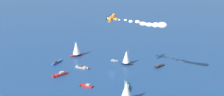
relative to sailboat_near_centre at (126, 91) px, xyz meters
The scene contains 14 objects.
ground_plane 33.53m from the sailboat_near_centre, 57.91° to the left, with size 2000.00×2000.00×0.00m, color navy.
sailboat_near_centre is the anchor object (origin of this frame).
motorboat_far_port 51.37m from the sailboat_near_centre, 51.17° to the left, with size 3.84×4.99×1.48m.
motorboat_far_stbd 65.94m from the sailboat_near_centre, 88.57° to the left, with size 8.92×4.21×2.51m.
motorboat_inshore 48.74m from the sailboat_near_centre, 14.90° to the left, with size 7.79×2.87×2.21m.
motorboat_offshore 14.64m from the sailboat_near_centre, 41.24° to the left, with size 8.70×8.48×2.80m.
sailboat_trailing 45.70m from the sailboat_near_centre, 42.17° to the left, with size 7.02×8.36×11.07m.
motorboat_ahead 47.66m from the sailboat_near_centre, 79.24° to the left, with size 5.88×8.83×2.53m.
motorboat_mid_cluster 49.50m from the sailboat_near_centre, 99.50° to the left, with size 9.56×3.59×2.71m.
motorboat_outer_ring_a 27.59m from the sailboat_near_centre, 100.99° to the left, with size 5.04×7.67×2.20m.
sailboat_outer_ring_b 68.96m from the sailboat_near_centre, 74.00° to the left, with size 9.95×6.58×12.36m.
biplane_lead 44.36m from the sailboat_near_centre, 58.33° to the left, with size 7.46×7.12×3.91m.
wingwalker_lead 45.45m from the sailboat_near_centre, 59.08° to the left, with size 0.95×0.38×1.78m.
smoke_trail_lead 38.48m from the sailboat_near_centre, ahead, with size 11.22×28.13×4.45m.
Camera 1 is at (-103.16, -103.85, 73.50)m, focal length 41.44 mm.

